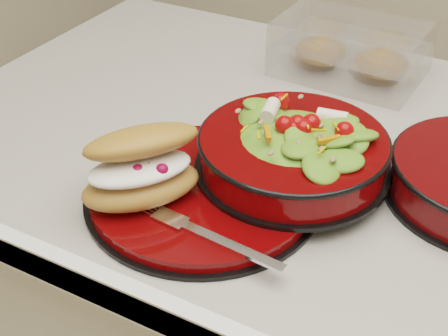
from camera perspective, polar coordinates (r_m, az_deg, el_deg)
The scene contains 5 objects.
dinner_plate at distance 0.79m, azimuth -1.94°, elevation -2.14°, with size 0.30×0.30×0.02m.
salad_bowl at distance 0.80m, azimuth 6.35°, elevation 2.17°, with size 0.25×0.25×0.10m.
croissant at distance 0.75m, azimuth -7.43°, elevation 0.02°, with size 0.15×0.18×0.09m.
fork at distance 0.71m, azimuth -1.11°, elevation -6.33°, with size 0.17×0.03×0.00m.
pastry_box at distance 1.10m, azimuth 11.58°, elevation 10.64°, with size 0.25×0.19×0.09m.
Camera 1 is at (0.21, -0.73, 1.39)m, focal length 50.00 mm.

